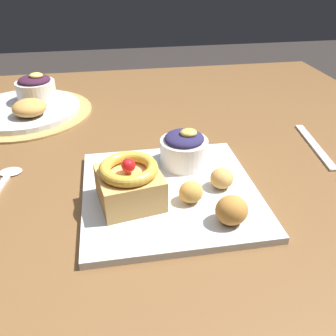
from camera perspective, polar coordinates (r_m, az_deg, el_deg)
The scene contains 13 objects.
dining_table at distance 0.75m, azimuth -2.97°, elevation -3.42°, with size 1.24×1.14×0.73m.
woven_placemat at distance 0.94m, azimuth -21.93°, elevation 8.19°, with size 0.32×0.32×0.01m, color #AD894C.
front_plate at distance 0.58m, azimuth 0.33°, elevation -3.88°, with size 0.28×0.28×0.01m, color silver.
cake_slice at distance 0.53m, azimuth -6.16°, elevation -2.39°, with size 0.10×0.10×0.07m.
berry_ramekin at distance 0.63m, azimuth 2.58°, elevation 3.08°, with size 0.08×0.08×0.07m.
fritter_front at distance 0.51m, azimuth 10.13°, elevation -6.65°, with size 0.05×0.04×0.04m, color #BC7F38.
fritter_middle at distance 0.58m, azimuth 8.58°, elevation -1.63°, with size 0.04×0.04×0.03m, color tan.
fritter_back at distance 0.54m, azimuth 3.68°, elevation -3.87°, with size 0.04×0.03×0.03m, color gold.
back_plate at distance 0.94m, azimuth -22.03°, elevation 8.66°, with size 0.27×0.27×0.01m, color silver.
back_ramekin at distance 0.96m, azimuth -20.34°, elevation 11.80°, with size 0.09×0.09×0.07m.
back_pastry at distance 0.88m, azimuth -21.28°, elevation 8.97°, with size 0.08×0.08×0.04m, color #C68E47.
spoon at distance 0.68m, azimuth -24.62°, elevation -1.76°, with size 0.04×0.13×0.00m.
knife at distance 0.78m, azimuth 22.37°, elevation 3.31°, with size 0.19×0.02×0.00m, color silver.
Camera 1 is at (-0.06, -0.61, 1.07)m, focal length 38.17 mm.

